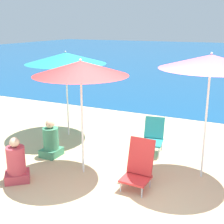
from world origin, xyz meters
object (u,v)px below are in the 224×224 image
(beach_umbrella_red, at_px, (81,68))
(person_seated_far, at_px, (51,142))
(beach_chair_teal, at_px, (153,135))
(person_seated_near, at_px, (16,164))
(beach_umbrella_pink, at_px, (211,62))
(beach_chair_red, at_px, (139,166))
(beach_umbrella_teal, at_px, (66,58))

(beach_umbrella_red, relative_size, person_seated_far, 2.63)
(beach_chair_teal, relative_size, person_seated_near, 0.91)
(beach_umbrella_pink, xyz_separation_m, beach_chair_teal, (-1.17, 0.73, -1.72))
(beach_chair_red, height_order, person_seated_near, beach_chair_red)
(beach_umbrella_pink, bearing_deg, beach_chair_red, -137.89)
(beach_umbrella_pink, xyz_separation_m, person_seated_near, (-2.93, -1.55, -1.77))
(beach_chair_red, distance_m, person_seated_near, 2.14)
(beach_chair_teal, xyz_separation_m, person_seated_near, (-1.77, -2.28, -0.05))
(beach_umbrella_pink, xyz_separation_m, person_seated_far, (-3.03, -0.40, -1.77))
(person_seated_near, bearing_deg, beach_chair_teal, 102.89)
(beach_chair_red, bearing_deg, beach_umbrella_red, 178.48)
(beach_umbrella_red, distance_m, beach_chair_teal, 2.34)
(person_seated_near, bearing_deg, person_seated_far, 145.53)
(beach_chair_teal, relative_size, person_seated_far, 0.92)
(beach_umbrella_pink, height_order, beach_chair_red, beach_umbrella_pink)
(person_seated_near, height_order, person_seated_far, person_seated_near)
(beach_umbrella_pink, xyz_separation_m, beach_chair_red, (-0.92, -0.83, -1.70))
(beach_umbrella_teal, bearing_deg, beach_chair_red, -34.12)
(beach_chair_red, height_order, person_seated_far, beach_chair_red)
(beach_chair_teal, height_order, person_seated_near, person_seated_near)
(beach_umbrella_red, xyz_separation_m, beach_chair_red, (1.13, -0.07, -1.57))
(beach_chair_red, relative_size, person_seated_far, 1.03)
(beach_umbrella_teal, height_order, person_seated_far, beach_umbrella_teal)
(beach_chair_red, distance_m, person_seated_far, 2.16)
(person_seated_far, bearing_deg, beach_chair_teal, 33.65)
(beach_umbrella_pink, relative_size, person_seated_near, 2.76)
(person_seated_near, xyz_separation_m, person_seated_far, (-0.10, 1.16, -0.00))
(beach_umbrella_pink, height_order, person_seated_near, beach_umbrella_pink)
(beach_umbrella_red, distance_m, beach_chair_red, 1.94)
(person_seated_near, relative_size, person_seated_far, 1.01)
(beach_umbrella_teal, height_order, beach_umbrella_red, beach_umbrella_red)
(beach_umbrella_pink, xyz_separation_m, beach_umbrella_teal, (-3.43, 0.87, -0.18))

